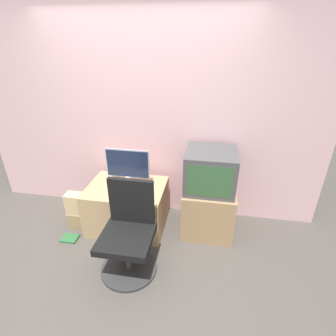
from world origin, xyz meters
TOP-DOWN VIEW (x-y plane):
  - ground_plane at (0.00, 0.00)m, footprint 12.00×12.00m
  - wall_back at (0.00, 1.32)m, footprint 4.40×0.05m
  - desk at (-0.15, 0.86)m, footprint 0.93×0.69m
  - side_stand at (0.85, 0.96)m, footprint 0.61×0.61m
  - main_monitor at (-0.14, 0.95)m, footprint 0.54×0.21m
  - keyboard at (-0.18, 0.81)m, footprint 0.34×0.14m
  - mouse at (0.04, 0.82)m, footprint 0.06×0.04m
  - crt_tv at (0.83, 0.96)m, footprint 0.57×0.54m
  - office_chair at (0.07, 0.21)m, footprint 0.58×0.58m
  - cardboard_box_lower at (-0.78, 0.71)m, footprint 0.21×0.16m
  - cardboard_box_upper at (-0.78, 0.71)m, footprint 0.20×0.15m
  - book at (-0.77, 0.47)m, footprint 0.19×0.15m

SIDE VIEW (x-z plane):
  - ground_plane at x=0.00m, z-range 0.00..0.00m
  - book at x=-0.77m, z-range 0.00..0.02m
  - cardboard_box_lower at x=-0.78m, z-range 0.00..0.22m
  - desk at x=-0.15m, z-range 0.00..0.57m
  - side_stand at x=0.85m, z-range 0.00..0.59m
  - cardboard_box_upper at x=-0.78m, z-range 0.22..0.48m
  - office_chair at x=0.07m, z-range -0.08..0.87m
  - keyboard at x=-0.18m, z-range 0.57..0.58m
  - mouse at x=0.04m, z-range 0.57..0.59m
  - main_monitor at x=-0.14m, z-range 0.57..1.02m
  - crt_tv at x=0.83m, z-range 0.59..1.06m
  - wall_back at x=0.00m, z-range 0.00..2.60m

